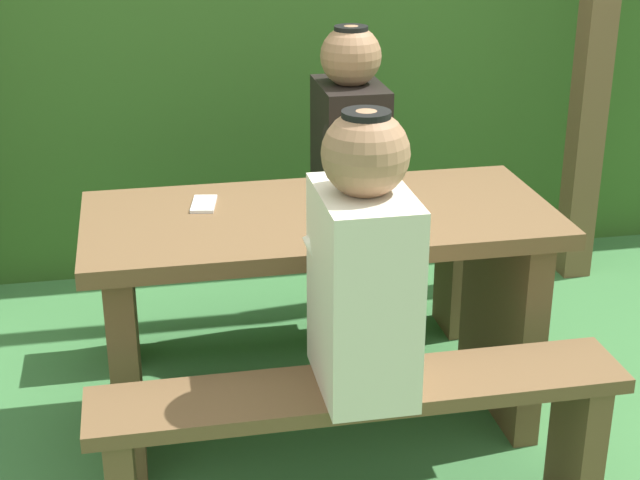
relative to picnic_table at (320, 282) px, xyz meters
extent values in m
plane|color=#3B733D|center=(0.00, 0.00, -0.49)|extent=(12.00, 12.00, 0.00)
cube|color=#345D22|center=(0.00, 1.73, 0.51)|extent=(6.40, 0.88, 2.01)
cube|color=brown|center=(1.31, 0.95, 0.65)|extent=(0.12, 0.12, 2.30)
cube|color=brown|center=(0.00, 0.00, 0.21)|extent=(1.40, 0.64, 0.05)
cube|color=brown|center=(-0.60, 0.00, -0.16)|extent=(0.08, 0.54, 0.68)
cube|color=brown|center=(0.60, 0.00, -0.16)|extent=(0.08, 0.54, 0.68)
cube|color=brown|center=(0.00, -0.55, -0.06)|extent=(1.40, 0.24, 0.04)
cube|color=brown|center=(0.62, -0.55, -0.29)|extent=(0.07, 0.22, 0.42)
cube|color=brown|center=(0.00, 0.55, -0.06)|extent=(1.40, 0.24, 0.04)
cube|color=brown|center=(-0.62, 0.55, -0.29)|extent=(0.07, 0.22, 0.42)
cube|color=brown|center=(0.62, 0.55, -0.29)|extent=(0.07, 0.22, 0.42)
cube|color=silver|center=(0.00, -0.55, 0.22)|extent=(0.22, 0.34, 0.52)
sphere|color=#936B4C|center=(0.00, -0.55, 0.58)|extent=(0.21, 0.21, 0.21)
cylinder|color=black|center=(0.00, -0.55, 0.67)|extent=(0.12, 0.12, 0.02)
cylinder|color=silver|center=(0.00, -0.41, 0.33)|extent=(0.25, 0.07, 0.15)
cube|color=black|center=(0.21, 0.55, 0.22)|extent=(0.22, 0.34, 0.52)
sphere|color=#936B4C|center=(0.21, 0.55, 0.58)|extent=(0.21, 0.21, 0.21)
cylinder|color=black|center=(0.21, 0.55, 0.67)|extent=(0.12, 0.12, 0.02)
cylinder|color=black|center=(0.21, 0.41, 0.33)|extent=(0.25, 0.07, 0.15)
cylinder|color=silver|center=(0.23, 0.07, 0.27)|extent=(0.07, 0.07, 0.08)
cylinder|color=silver|center=(0.20, -0.02, 0.32)|extent=(0.07, 0.07, 0.19)
cylinder|color=silver|center=(0.20, -0.02, 0.45)|extent=(0.03, 0.03, 0.07)
cube|color=silver|center=(-0.33, 0.12, 0.24)|extent=(0.09, 0.15, 0.01)
camera|label=1|loc=(-0.52, -2.63, 1.24)|focal=54.12mm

